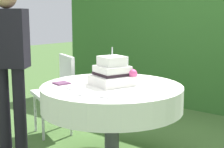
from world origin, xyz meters
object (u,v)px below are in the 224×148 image
(serving_plate_far, at_px, (108,96))
(serving_plate_left, at_px, (86,94))
(wedding_cake, at_px, (113,74))
(serving_plate_right, at_px, (170,88))
(cake_table, at_px, (112,98))
(standing_person, at_px, (9,59))
(napkin_stack, at_px, (62,83))
(garden_chair, at_px, (59,87))
(serving_plate_near, at_px, (73,88))

(serving_plate_far, xyz_separation_m, serving_plate_left, (-0.17, -0.08, 0.00))
(wedding_cake, height_order, serving_plate_right, wedding_cake)
(cake_table, relative_size, standing_person, 0.79)
(serving_plate_left, relative_size, napkin_stack, 0.92)
(cake_table, bearing_deg, garden_chair, 165.44)
(serving_plate_left, bearing_deg, serving_plate_near, 155.87)
(cake_table, distance_m, serving_plate_near, 0.37)
(serving_plate_left, height_order, serving_plate_right, same)
(serving_plate_near, distance_m, garden_chair, 0.99)
(serving_plate_far, bearing_deg, cake_table, 125.12)
(cake_table, relative_size, serving_plate_near, 10.18)
(cake_table, relative_size, napkin_stack, 10.08)
(serving_plate_near, xyz_separation_m, serving_plate_far, (0.41, -0.03, 0.00))
(cake_table, bearing_deg, wedding_cake, 112.26)
(cake_table, relative_size, wedding_cake, 2.99)
(wedding_cake, relative_size, garden_chair, 0.47)
(standing_person, bearing_deg, serving_plate_right, 24.31)
(serving_plate_far, distance_m, napkin_stack, 0.63)
(cake_table, relative_size, serving_plate_left, 10.93)
(wedding_cake, xyz_separation_m, standing_person, (-0.90, -0.45, 0.10))
(serving_plate_left, xyz_separation_m, serving_plate_right, (0.40, 0.61, 0.00))
(wedding_cake, bearing_deg, serving_plate_left, -80.15)
(serving_plate_left, bearing_deg, napkin_stack, 159.67)
(napkin_stack, height_order, garden_chair, garden_chair)
(serving_plate_near, relative_size, serving_plate_far, 0.85)
(serving_plate_near, height_order, serving_plate_left, same)
(serving_plate_near, height_order, serving_plate_far, same)
(garden_chair, bearing_deg, serving_plate_right, -1.97)
(serving_plate_near, bearing_deg, napkin_stack, 164.24)
(cake_table, xyz_separation_m, serving_plate_left, (0.06, -0.41, 0.12))
(serving_plate_right, relative_size, standing_person, 0.06)
(serving_plate_near, distance_m, serving_plate_right, 0.82)
(cake_table, height_order, serving_plate_near, serving_plate_near)
(serving_plate_left, bearing_deg, garden_chair, 147.63)
(cake_table, bearing_deg, serving_plate_near, -121.02)
(serving_plate_left, distance_m, serving_plate_right, 0.73)
(wedding_cake, distance_m, napkin_stack, 0.47)
(wedding_cake, height_order, napkin_stack, wedding_cake)
(serving_plate_far, relative_size, napkin_stack, 1.16)
(cake_table, relative_size, serving_plate_far, 8.66)
(wedding_cake, relative_size, serving_plate_left, 3.65)
(cake_table, height_order, serving_plate_left, serving_plate_left)
(wedding_cake, xyz_separation_m, serving_plate_right, (0.48, 0.18, -0.10))
(wedding_cake, height_order, serving_plate_far, wedding_cake)
(serving_plate_near, bearing_deg, standing_person, -170.57)
(serving_plate_right, relative_size, garden_chair, 0.11)
(wedding_cake, relative_size, serving_plate_right, 4.11)
(serving_plate_right, height_order, garden_chair, garden_chair)
(wedding_cake, xyz_separation_m, serving_plate_far, (0.24, -0.35, -0.10))
(serving_plate_near, xyz_separation_m, napkin_stack, (-0.21, 0.06, 0.00))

